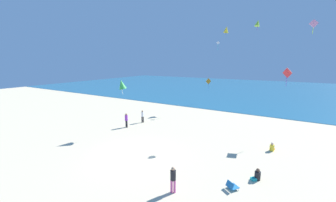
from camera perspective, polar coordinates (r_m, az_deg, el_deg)
name	(u,v)px	position (r m, az deg, el deg)	size (l,w,h in m)	color
ground_plane	(187,124)	(25.47, 5.47, -6.51)	(120.00, 120.00, 0.00)	beige
ocean_water	(246,89)	(62.09, 21.14, 3.26)	(120.00, 60.00, 0.05)	#236084
beach_chair_mid_beach	(232,186)	(13.90, 17.63, -21.89)	(0.84, 0.85, 0.52)	#2370B2
person_0	(143,116)	(25.94, -7.23, -4.10)	(0.41, 0.41, 1.60)	black
person_1	(272,148)	(20.25, 27.37, -11.64)	(0.45, 0.66, 0.77)	yellow
person_2	(257,176)	(15.33, 23.87, -18.74)	(0.69, 0.68, 0.80)	black
person_3	(173,178)	(12.69, 1.46, -20.91)	(0.43, 0.43, 1.66)	#D8599E
person_4	(126,119)	(24.39, -11.71, -5.10)	(0.41, 0.41, 1.69)	black
kite_orange	(208,81)	(38.48, 11.37, 5.46)	(0.70, 0.99, 2.19)	orange
kite_white	(218,44)	(33.39, 13.99, 15.51)	(0.50, 0.21, 1.40)	white
kite_green	(122,84)	(21.56, -12.91, 4.58)	(1.23, 1.19, 1.59)	green
kite_yellow	(226,30)	(36.38, 16.16, 18.84)	(1.28, 1.33, 1.42)	yellow
kite_pink	(314,24)	(19.21, 35.97, 17.28)	(0.63, 0.18, 1.07)	pink
kite_red	(287,73)	(22.69, 30.69, 6.78)	(0.84, 0.63, 1.81)	red
kite_lime	(258,23)	(24.39, 24.05, 19.49)	(0.81, 0.82, 1.06)	#99DB33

